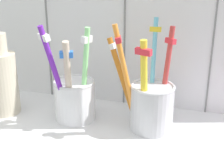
% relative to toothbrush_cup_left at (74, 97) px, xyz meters
% --- Properties ---
extents(counter_slab, '(0.64, 0.22, 0.02)m').
position_rel_toothbrush_cup_left_xyz_m(counter_slab, '(0.07, -0.02, -0.05)').
color(counter_slab, silver).
rests_on(counter_slab, ground).
extents(toothbrush_cup_left, '(0.08, 0.10, 0.18)m').
position_rel_toothbrush_cup_left_xyz_m(toothbrush_cup_left, '(0.00, 0.00, 0.00)').
color(toothbrush_cup_left, white).
rests_on(toothbrush_cup_left, counter_slab).
extents(toothbrush_cup_right, '(0.12, 0.08, 0.18)m').
position_rel_toothbrush_cup_left_xyz_m(toothbrush_cup_right, '(0.14, 0.00, 0.00)').
color(toothbrush_cup_right, silver).
rests_on(toothbrush_cup_right, counter_slab).
extents(ceramic_vase, '(0.06, 0.06, 0.15)m').
position_rel_toothbrush_cup_left_xyz_m(ceramic_vase, '(-0.14, -0.01, 0.02)').
color(ceramic_vase, beige).
rests_on(ceramic_vase, counter_slab).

